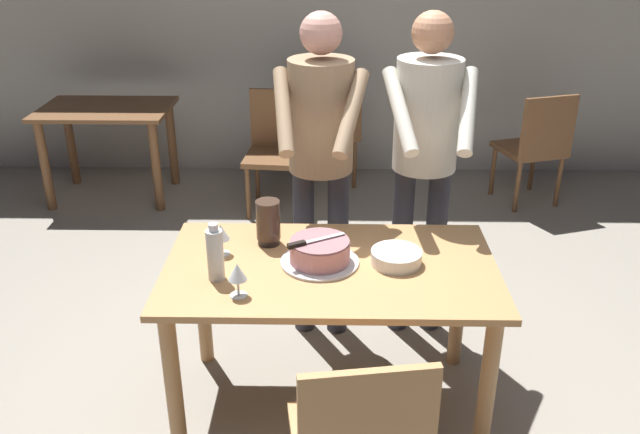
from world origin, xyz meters
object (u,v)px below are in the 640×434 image
object	(u,v)px
cake_knife	(304,243)
background_table	(108,127)
wine_glass_far	(221,233)
hurricane_lamp	(268,222)
water_bottle	(215,254)
background_chair_0	(535,145)
person_cutting_cake	(320,146)
cake_on_platter	(319,253)
background_chair_2	(276,146)
wine_glass_near	(237,273)
person_standing_beside	(425,145)
plate_stack	(396,257)
background_chair_1	(330,129)
main_dining_table	(330,289)

from	to	relation	value
cake_knife	background_table	distance (m)	3.02
wine_glass_far	hurricane_lamp	world-z (taller)	hurricane_lamp
hurricane_lamp	cake_knife	bearing A→B (deg)	-51.47
water_bottle	background_chair_0	world-z (taller)	water_bottle
wine_glass_far	person_cutting_cake	distance (m)	0.72
cake_knife	background_table	size ratio (longest dim) A/B	0.25
cake_on_platter	background_chair_2	bearing A→B (deg)	99.12
wine_glass_near	person_standing_beside	world-z (taller)	person_standing_beside
wine_glass_near	background_chair_2	size ratio (longest dim) A/B	0.16
wine_glass_near	water_bottle	distance (m)	0.17
person_cutting_cake	background_chair_0	world-z (taller)	person_cutting_cake
plate_stack	background_chair_0	bearing A→B (deg)	61.64
wine_glass_far	hurricane_lamp	bearing A→B (deg)	28.59
water_bottle	person_standing_beside	size ratio (longest dim) A/B	0.15
wine_glass_near	wine_glass_far	size ratio (longest dim) A/B	1.00
water_bottle	hurricane_lamp	distance (m)	0.37
wine_glass_near	person_standing_beside	distance (m)	1.25
wine_glass_far	background_chair_1	xyz separation A→B (m)	(0.47, 2.66, -0.36)
plate_stack	hurricane_lamp	size ratio (longest dim) A/B	1.05
background_chair_0	cake_knife	bearing A→B (deg)	-124.76
water_bottle	background_chair_1	distance (m)	2.94
hurricane_lamp	background_chair_1	xyz separation A→B (m)	(0.27, 2.56, -0.37)
person_standing_beside	background_chair_1	bearing A→B (deg)	102.82
background_chair_1	background_table	bearing A→B (deg)	-171.72
background_chair_2	background_table	bearing A→B (deg)	172.26
cake_on_platter	plate_stack	size ratio (longest dim) A/B	1.55
hurricane_lamp	background_chair_0	size ratio (longest dim) A/B	0.23
plate_stack	background_chair_2	size ratio (longest dim) A/B	0.24
cake_knife	wine_glass_near	xyz separation A→B (m)	(-0.25, -0.24, -0.01)
cake_on_platter	cake_knife	xyz separation A→B (m)	(-0.06, -0.04, 0.06)
water_bottle	background_chair_0	bearing A→B (deg)	51.05
main_dining_table	hurricane_lamp	bearing A→B (deg)	144.77
cake_knife	person_standing_beside	size ratio (longest dim) A/B	0.14
cake_knife	plate_stack	distance (m)	0.40
wine_glass_far	water_bottle	xyz separation A→B (m)	(0.01, -0.21, 0.01)
hurricane_lamp	main_dining_table	bearing A→B (deg)	-35.23
main_dining_table	water_bottle	bearing A→B (deg)	-165.37
main_dining_table	wine_glass_far	size ratio (longest dim) A/B	9.95
hurricane_lamp	background_chair_0	bearing A→B (deg)	49.91
water_bottle	plate_stack	bearing A→B (deg)	10.73
wine_glass_far	background_chair_2	xyz separation A→B (m)	(0.06, 2.23, -0.36)
plate_stack	water_bottle	bearing A→B (deg)	-169.27
cake_on_platter	wine_glass_far	distance (m)	0.44
wine_glass_far	background_chair_2	world-z (taller)	background_chair_2
water_bottle	background_chair_2	world-z (taller)	water_bottle
wine_glass_near	background_chair_2	bearing A→B (deg)	91.20
background_chair_1	wine_glass_near	bearing A→B (deg)	-96.65
plate_stack	person_standing_beside	distance (m)	0.72
main_dining_table	person_cutting_cake	bearing A→B (deg)	94.86
background_chair_1	background_chair_0	bearing A→B (deg)	-12.97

